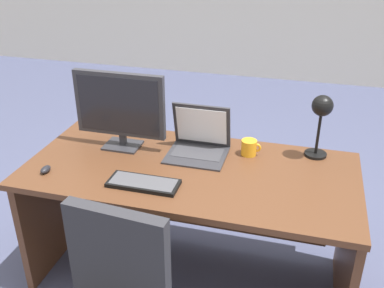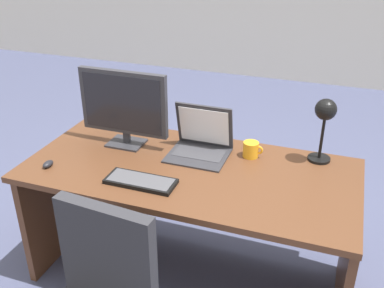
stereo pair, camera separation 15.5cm
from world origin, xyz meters
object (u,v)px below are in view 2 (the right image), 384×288
at_px(keyboard, 141,181).
at_px(desk_lamp, 325,118).
at_px(desk, 193,197).
at_px(coffee_mug, 251,149).
at_px(laptop, 202,138).
at_px(mouse, 48,164).
at_px(monitor, 123,105).

bearing_deg(keyboard, desk_lamp, 32.70).
bearing_deg(keyboard, desk, 57.67).
relative_size(desk, desk_lamp, 4.79).
height_order(desk_lamp, coffee_mug, desk_lamp).
relative_size(laptop, mouse, 4.43).
distance_m(monitor, mouse, 0.51).
xyz_separation_m(laptop, keyboard, (-0.17, -0.42, -0.07)).
height_order(mouse, coffee_mug, coffee_mug).
bearing_deg(mouse, laptop, 31.89).
relative_size(mouse, coffee_mug, 0.66).
distance_m(desk, desk_lamp, 0.82).
bearing_deg(keyboard, monitor, 126.36).
bearing_deg(coffee_mug, monitor, -172.48).
xyz_separation_m(keyboard, coffee_mug, (0.45, 0.45, 0.03)).
relative_size(monitor, mouse, 7.09).
bearing_deg(mouse, desk_lamp, 21.74).
bearing_deg(laptop, desk, -90.13).
xyz_separation_m(desk, keyboard, (-0.17, -0.27, 0.22)).
bearing_deg(desk_lamp, keyboard, -147.30).
distance_m(monitor, coffee_mug, 0.74).
bearing_deg(monitor, coffee_mug, 7.52).
distance_m(keyboard, coffee_mug, 0.63).
bearing_deg(monitor, keyboard, -53.64).
distance_m(mouse, desk_lamp, 1.45).
relative_size(desk, mouse, 23.78).
height_order(monitor, laptop, monitor).
xyz_separation_m(monitor, laptop, (0.44, 0.06, -0.16)).
bearing_deg(monitor, mouse, -125.22).
relative_size(laptop, keyboard, 0.92).
bearing_deg(desk_lamp, coffee_mug, -170.07).
bearing_deg(desk_lamp, monitor, -171.68).
distance_m(desk, mouse, 0.79).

